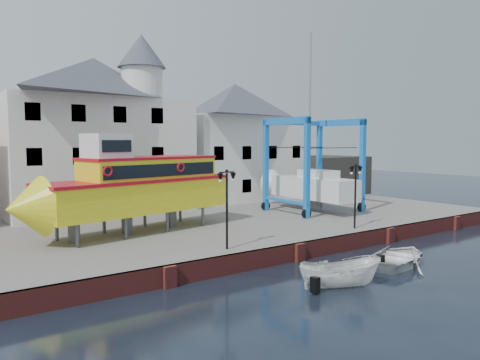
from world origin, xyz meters
TOP-DOWN VIEW (x-y plane):
  - ground at (0.00, 0.00)m, footprint 140.00×140.00m
  - hardstanding at (0.00, 11.00)m, footprint 44.00×22.00m
  - quay_wall at (-0.00, 0.10)m, footprint 44.00×0.47m
  - building_white_main at (-4.87, 18.39)m, footprint 14.00×8.30m
  - building_white_right at (9.00, 19.00)m, footprint 12.00×8.00m
  - shed_dark at (19.00, 17.00)m, footprint 8.00×7.00m
  - lamp_post_left at (-4.00, 1.20)m, footprint 1.12×0.32m
  - lamp_post_right at (6.00, 1.20)m, footprint 1.12×0.32m
  - tour_boat at (-6.68, 8.07)m, footprint 14.34×5.87m
  - travel_lift at (9.16, 9.06)m, footprint 6.78×9.50m
  - motorboat_a at (-1.64, -4.54)m, footprint 4.18×2.99m
  - motorboat_b at (3.98, -3.64)m, footprint 5.80×4.84m

SIDE VIEW (x-z plane):
  - ground at x=0.00m, z-range 0.00..0.00m
  - motorboat_a at x=-1.64m, z-range -0.76..0.76m
  - motorboat_b at x=3.98m, z-range -0.52..0.52m
  - hardstanding at x=0.00m, z-range 0.00..1.00m
  - quay_wall at x=0.00m, z-range 0.00..1.00m
  - shed_dark at x=19.00m, z-range 1.00..5.00m
  - travel_lift at x=9.16m, z-range -3.76..10.52m
  - tour_boat at x=-6.68m, z-range 0.83..6.91m
  - lamp_post_left at x=-4.00m, z-range 2.07..6.27m
  - lamp_post_right at x=6.00m, z-range 2.07..6.27m
  - building_white_right at x=9.00m, z-range 1.00..12.20m
  - building_white_main at x=-4.87m, z-range 0.34..14.34m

